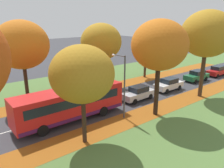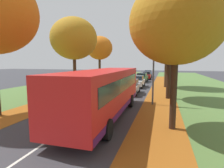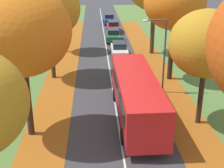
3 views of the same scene
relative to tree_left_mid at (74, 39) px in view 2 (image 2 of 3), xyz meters
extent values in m
cube|color=#517538|center=(-3.96, 2.78, -6.18)|extent=(12.00, 90.00, 0.01)
cube|color=#9E5619|center=(0.64, -3.22, -6.17)|extent=(2.80, 60.00, 0.00)
cube|color=#517538|center=(14.44, 2.78, -6.18)|extent=(12.00, 90.00, 0.01)
cube|color=#9E5619|center=(9.84, -3.22, -6.17)|extent=(2.80, 60.00, 0.00)
cube|color=silver|center=(5.24, 2.78, -6.18)|extent=(0.12, 80.00, 0.01)
cylinder|color=#422D1E|center=(0.00, 0.00, -4.09)|extent=(0.38, 0.38, 4.20)
ellipsoid|color=#B27F1E|center=(0.00, 0.00, 0.02)|extent=(5.35, 5.35, 4.81)
cylinder|color=#422D1E|center=(-0.07, 8.56, -4.06)|extent=(0.38, 0.38, 4.26)
ellipsoid|color=orange|center=(-0.07, 8.56, -0.35)|extent=(4.20, 4.20, 3.78)
cylinder|color=#382619|center=(10.56, -9.14, -4.35)|extent=(0.33, 0.33, 3.66)
ellipsoid|color=#B27F1E|center=(10.56, -9.14, -0.79)|extent=(4.62, 4.62, 4.16)
cylinder|color=black|center=(10.53, -0.97, -3.74)|extent=(0.44, 0.44, 4.88)
ellipsoid|color=orange|center=(10.53, -0.97, 0.64)|extent=(5.17, 5.17, 4.66)
cylinder|color=#422D1E|center=(10.38, 7.31, -3.55)|extent=(0.47, 0.47, 5.26)
ellipsoid|color=#B27F1E|center=(10.38, 7.31, 1.28)|extent=(5.88, 5.88, 5.29)
cylinder|color=#47474C|center=(9.24, -3.98, -3.18)|extent=(0.14, 0.14, 6.00)
cylinder|color=#47474C|center=(8.44, -3.98, -0.28)|extent=(1.60, 0.10, 0.10)
ellipsoid|color=silver|center=(7.64, -3.98, -0.33)|extent=(0.44, 0.28, 0.20)
cube|color=red|center=(6.50, -8.15, -4.45)|extent=(2.62, 10.43, 2.50)
cube|color=#19232D|center=(6.56, -13.29, -4.10)|extent=(2.30, 0.13, 1.30)
cube|color=#19232D|center=(6.50, -8.15, -4.05)|extent=(2.65, 9.18, 0.80)
cube|color=#4C1951|center=(6.50, -8.15, -5.52)|extent=(2.64, 10.22, 0.32)
cylinder|color=black|center=(7.73, -11.36, -5.70)|extent=(0.31, 0.96, 0.96)
cylinder|color=black|center=(5.35, -11.38, -5.70)|extent=(0.31, 0.96, 0.96)
cylinder|color=black|center=(7.66, -5.27, -5.70)|extent=(0.31, 0.96, 0.96)
cylinder|color=black|center=(5.28, -5.30, -5.70)|extent=(0.31, 0.96, 0.96)
cube|color=#B7BABF|center=(6.58, 0.46, -5.51)|extent=(1.81, 4.24, 0.70)
cube|color=#19232D|center=(6.57, 0.61, -4.86)|extent=(1.50, 2.05, 0.60)
cylinder|color=black|center=(7.39, -0.82, -5.86)|extent=(0.24, 0.65, 0.64)
cylinder|color=black|center=(5.83, -0.86, -5.86)|extent=(0.24, 0.65, 0.64)
cylinder|color=black|center=(7.33, 1.78, -5.86)|extent=(0.24, 0.65, 0.64)
cylinder|color=black|center=(5.76, 1.74, -5.86)|extent=(0.24, 0.65, 0.64)
cube|color=silver|center=(6.53, 6.14, -5.51)|extent=(1.73, 4.21, 0.70)
cube|color=#19232D|center=(6.54, 6.29, -4.86)|extent=(1.46, 2.03, 0.60)
cylinder|color=black|center=(7.31, 4.84, -5.86)|extent=(0.22, 0.64, 0.64)
cylinder|color=black|center=(5.74, 4.85, -5.86)|extent=(0.22, 0.64, 0.64)
cylinder|color=black|center=(7.33, 7.44, -5.86)|extent=(0.22, 0.64, 0.64)
cylinder|color=black|center=(5.76, 7.45, -5.86)|extent=(0.22, 0.64, 0.64)
cube|color=#1E6038|center=(6.32, 13.11, -5.51)|extent=(1.90, 4.28, 0.70)
cube|color=#19232D|center=(6.32, 13.26, -4.86)|extent=(1.54, 2.08, 0.60)
cylinder|color=black|center=(7.03, 11.78, -5.86)|extent=(0.25, 0.65, 0.64)
cylinder|color=black|center=(5.47, 11.85, -5.86)|extent=(0.25, 0.65, 0.64)
cylinder|color=black|center=(7.16, 14.38, -5.86)|extent=(0.25, 0.65, 0.64)
cylinder|color=black|center=(5.60, 14.45, -5.86)|extent=(0.25, 0.65, 0.64)
cube|color=#B21919|center=(6.65, 18.64, -5.51)|extent=(1.74, 4.21, 0.70)
cube|color=#19232D|center=(6.65, 18.79, -4.86)|extent=(1.46, 2.03, 0.60)
cylinder|color=black|center=(7.44, 17.34, -5.86)|extent=(0.23, 0.64, 0.64)
cylinder|color=black|center=(5.88, 17.33, -5.86)|extent=(0.23, 0.64, 0.64)
cylinder|color=black|center=(7.42, 19.95, -5.86)|extent=(0.23, 0.64, 0.64)
cylinder|color=black|center=(5.86, 19.93, -5.86)|extent=(0.23, 0.64, 0.64)
cube|color=#233D9E|center=(6.35, 25.01, -5.51)|extent=(1.80, 4.24, 0.70)
cube|color=#19232D|center=(6.35, 25.16, -4.86)|extent=(1.49, 2.05, 0.60)
cylinder|color=black|center=(7.16, 23.72, -5.86)|extent=(0.24, 0.65, 0.64)
cylinder|color=black|center=(5.60, 23.69, -5.86)|extent=(0.24, 0.65, 0.64)
cylinder|color=black|center=(7.10, 26.33, -5.86)|extent=(0.24, 0.65, 0.64)
cylinder|color=black|center=(5.54, 26.29, -5.86)|extent=(0.24, 0.65, 0.64)
camera|label=1|loc=(23.57, -16.65, 2.97)|focal=35.00mm
camera|label=2|loc=(10.04, -18.46, -2.76)|focal=28.00mm
camera|label=3|loc=(3.75, -27.12, 4.00)|focal=50.00mm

